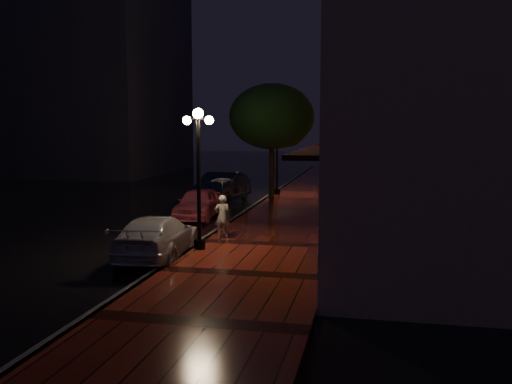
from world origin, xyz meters
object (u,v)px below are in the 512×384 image
Objects in this scene: woman_with_umbrella at (222,198)px; silver_car at (157,236)px; street_tree at (272,119)px; pink_car at (198,203)px; parking_meter at (246,196)px; streetlamp_near at (199,170)px; streetlamp_far at (277,150)px; navy_car at (222,188)px.

silver_car is at bearing 40.94° from woman_with_umbrella.
pink_car is at bearing -116.65° from street_tree.
parking_meter reaches higher than silver_car.
street_tree is at bearing 60.67° from pink_car.
streetlamp_near is 0.74× the size of street_tree.
navy_car is (-2.30, -3.05, -1.81)m from streetlamp_far.
silver_car is (-1.11, -14.69, -1.97)m from streetlamp_far.
street_tree is 4.88× the size of parking_meter.
woman_with_umbrella is at bearing 81.88° from streetlamp_near.
woman_with_umbrella is (-0.01, -9.22, -2.73)m from street_tree.
street_tree is 5.03m from parking_meter.
pink_car is at bearing -86.74° from silver_car.
street_tree is 1.53× the size of pink_car.
silver_car is 8.03m from parking_meter.
streetlamp_near is 14.00m from streetlamp_far.
streetlamp_far is 0.74× the size of street_tree.
parking_meter is at bearing -91.71° from streetlamp_far.
streetlamp_far is 4.23m from navy_car.
street_tree is (0.26, 10.99, 1.64)m from streetlamp_near.
woman_with_umbrella is at bearing -123.32° from silver_car.
silver_car is (-1.36, -11.69, -3.61)m from street_tree.
navy_car is at bearing -88.60° from silver_car.
streetlamp_far is 8.14m from pink_car.
pink_car is 1.83× the size of woman_with_umbrella.
silver_car is at bearing -84.98° from pink_car.
parking_meter is (-0.46, -3.71, -3.38)m from street_tree.
silver_car is at bearing -86.78° from parking_meter.
streetlamp_near is at bearing 61.69° from woman_with_umbrella.
pink_car is 3.19× the size of parking_meter.
parking_meter is at bearing -105.49° from woman_with_umbrella.
streetlamp_far is 2.08× the size of woman_with_umbrella.
navy_car is (-0.24, 4.58, 0.14)m from pink_car.
navy_car is at bearing 129.46° from parking_meter.
streetlamp_near is at bearing -152.34° from silver_car.
silver_car is 2.95m from woman_with_umbrella.
pink_car is 4.59m from navy_car.
street_tree reaches higher than parking_meter.
street_tree reaches higher than silver_car.
streetlamp_near reaches higher than navy_car.
streetlamp_far is 3.44m from street_tree.
street_tree reaches higher than navy_car.
streetlamp_far is 0.99× the size of silver_car.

